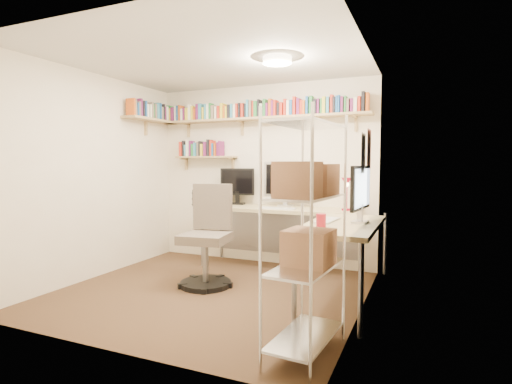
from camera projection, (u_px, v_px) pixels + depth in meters
ground at (210, 292)px, 4.36m from camera, size 3.20×3.20×0.00m
room_shell at (209, 150)px, 4.25m from camera, size 3.24×3.04×2.52m
wall_shelves at (229, 119)px, 5.58m from camera, size 3.12×1.09×0.80m
corner_desk at (282, 211)px, 4.97m from camera, size 2.53×2.14×1.43m
office_chair at (208, 243)px, 4.60m from camera, size 0.61×0.62×1.16m
wire_rack at (307, 214)px, 2.88m from camera, size 0.44×0.79×1.77m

